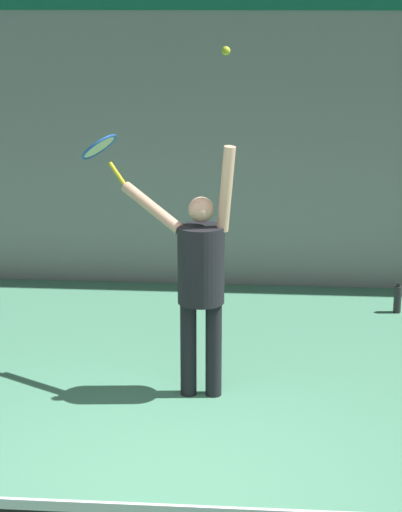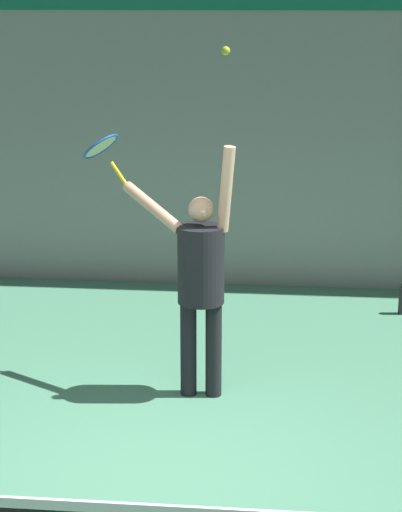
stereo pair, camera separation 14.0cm
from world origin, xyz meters
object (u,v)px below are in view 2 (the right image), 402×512
(tennis_player, at_px, (200,274))
(tennis_racket, at_px, (102,149))
(tennis_ball, at_px, (226,51))
(water_bottle, at_px, (402,300))

(tennis_player, relative_size, tennis_racket, 4.64)
(tennis_player, height_order, tennis_racket, tennis_racket)
(tennis_ball, xyz_separation_m, water_bottle, (1.64, 2.22, -2.58))
(tennis_player, xyz_separation_m, tennis_ball, (0.19, -0.09, 1.71))
(tennis_ball, bearing_deg, water_bottle, 53.61)
(tennis_racket, bearing_deg, water_bottle, 31.84)
(tennis_player, xyz_separation_m, tennis_racket, (-0.84, 0.47, 0.89))
(tennis_racket, distance_m, water_bottle, 3.61)
(tennis_player, bearing_deg, tennis_ball, -24.39)
(tennis_player, xyz_separation_m, water_bottle, (1.83, 2.13, -0.87))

